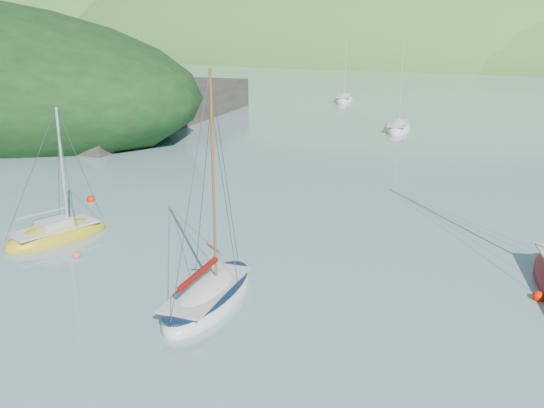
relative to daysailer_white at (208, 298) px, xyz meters
The scene contains 7 objects.
ground 2.17m from the daysailer_white, 154.74° to the right, with size 700.00×700.00×0.00m, color slate.
shoreline_hills 171.90m from the daysailer_white, 93.87° to the left, with size 690.00×135.00×56.00m.
daysailer_white is the anchor object (origin of this frame).
sailboat_yellow 11.31m from the daysailer_white, 168.27° to the left, with size 3.47×5.94×7.40m.
distant_sloop_a 42.49m from the daysailer_white, 97.57° to the left, with size 3.84×7.17×9.71m.
distant_sloop_c 64.17m from the daysailer_white, 107.63° to the left, with size 4.50×7.35×9.90m.
mooring_buoys 6.90m from the daysailer_white, 114.90° to the left, with size 26.66×7.70×0.49m.
Camera 1 is at (14.87, -17.18, 10.87)m, focal length 40.00 mm.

